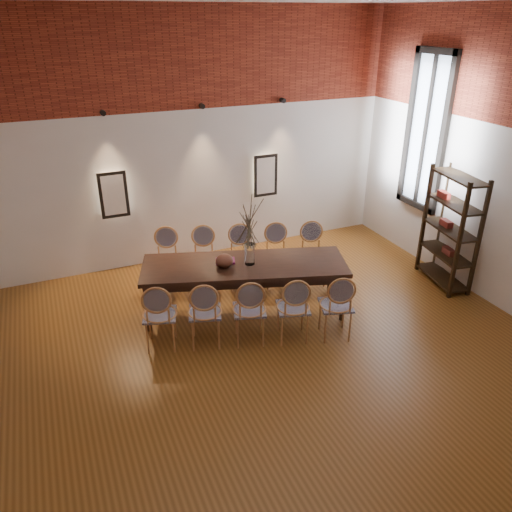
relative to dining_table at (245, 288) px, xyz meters
name	(u,v)px	position (x,y,z in m)	size (l,w,h in m)	color
floor	(283,371)	(-0.08, -1.42, -0.39)	(7.00, 7.00, 0.02)	brown
wall_back	(189,141)	(-0.08, 2.13, 1.62)	(7.00, 0.10, 4.00)	silver
brick_band_back	(186,58)	(-0.08, 2.06, 2.88)	(7.00, 0.02, 1.50)	maroon
niche_left	(113,194)	(-1.38, 2.03, 0.93)	(0.36, 0.06, 0.66)	#FFEAC6
niche_right	(265,175)	(1.22, 2.03, 0.93)	(0.36, 0.06, 0.66)	#FFEAC6
spot_fixture_left	(103,113)	(-1.38, 2.00, 2.17)	(0.08, 0.08, 0.10)	black
spot_fixture_mid	(202,106)	(0.12, 2.00, 2.17)	(0.08, 0.08, 0.10)	black
spot_fixture_right	(283,100)	(1.52, 2.00, 2.17)	(0.08, 0.08, 0.10)	black
window_glass	(427,132)	(3.38, 0.58, 1.77)	(0.02, 0.78, 2.38)	silver
window_frame	(426,132)	(3.36, 0.58, 1.77)	(0.08, 0.90, 2.50)	black
window_mullion	(426,132)	(3.36, 0.58, 1.77)	(0.06, 0.06, 2.40)	black
dining_table	(245,288)	(0.00, 0.00, 0.00)	(2.80, 0.90, 0.75)	#351D13
chair_near_a	(160,314)	(-1.29, -0.36, 0.09)	(0.44, 0.44, 0.94)	tan
chair_near_b	(205,312)	(-0.75, -0.53, 0.09)	(0.44, 0.44, 0.94)	tan
chair_near_c	(249,309)	(-0.22, -0.70, 0.09)	(0.44, 0.44, 0.94)	tan
chair_near_d	(293,307)	(0.31, -0.87, 0.09)	(0.44, 0.44, 0.94)	tan
chair_near_e	(336,305)	(0.85, -1.03, 0.09)	(0.44, 0.44, 0.94)	tan
chair_far_a	(167,262)	(-0.85, 1.03, 0.09)	(0.44, 0.44, 0.94)	tan
chair_far_b	(204,260)	(-0.31, 0.87, 0.09)	(0.44, 0.44, 0.94)	tan
chair_far_c	(241,259)	(0.22, 0.70, 0.09)	(0.44, 0.44, 0.94)	tan
chair_far_d	(277,257)	(0.75, 0.53, 0.09)	(0.44, 0.44, 0.94)	tan
chair_far_e	(313,255)	(1.29, 0.36, 0.09)	(0.44, 0.44, 0.94)	tan
vase	(250,254)	(0.07, -0.02, 0.53)	(0.14, 0.14, 0.30)	silver
dried_branches	(249,223)	(0.07, -0.02, 0.98)	(0.50, 0.50, 0.70)	#4A4131
bowl	(224,261)	(-0.28, 0.04, 0.46)	(0.24, 0.24, 0.18)	brown
book	(225,261)	(-0.22, 0.16, 0.39)	(0.26, 0.18, 0.03)	#8B2567
shelving_rack	(450,229)	(3.20, -0.44, 0.53)	(0.38, 1.00, 1.80)	black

